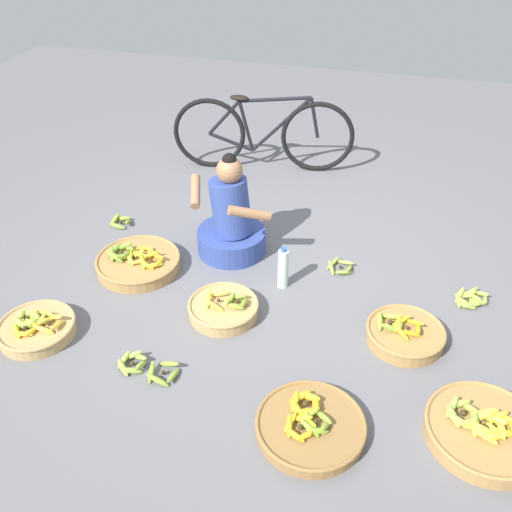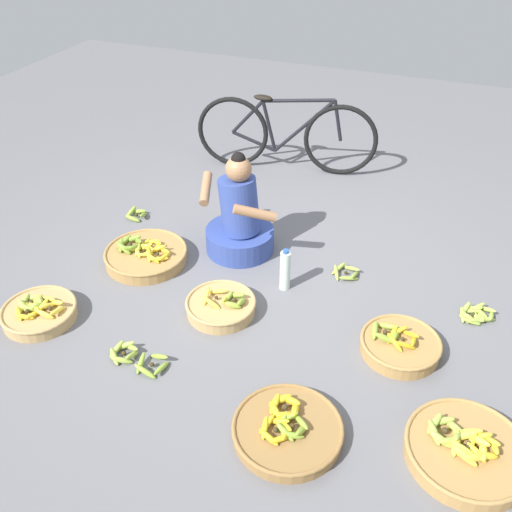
# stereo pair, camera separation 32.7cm
# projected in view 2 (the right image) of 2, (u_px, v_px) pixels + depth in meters

# --- Properties ---
(ground_plane) EXTENTS (10.00, 10.00, 0.00)m
(ground_plane) POSITION_uv_depth(u_px,v_px,m) (266.00, 281.00, 4.05)
(ground_plane) COLOR slate
(vendor_woman_front) EXTENTS (0.70, 0.55, 0.81)m
(vendor_woman_front) POSITION_uv_depth(u_px,v_px,m) (239.00, 220.00, 4.23)
(vendor_woman_front) COLOR #334793
(vendor_woman_front) RESTS_ON ground
(bicycle_leaning) EXTENTS (1.68, 0.35, 0.73)m
(bicycle_leaning) POSITION_uv_depth(u_px,v_px,m) (286.00, 135.00, 5.28)
(bicycle_leaning) COLOR black
(bicycle_leaning) RESTS_ON ground
(banana_basket_back_right) EXTENTS (0.49, 0.49, 0.16)m
(banana_basket_back_right) POSITION_uv_depth(u_px,v_px,m) (400.00, 345.00, 3.44)
(banana_basket_back_right) COLOR #A87F47
(banana_basket_back_right) RESTS_ON ground
(banana_basket_near_vendor) EXTENTS (0.62, 0.62, 0.18)m
(banana_basket_near_vendor) POSITION_uv_depth(u_px,v_px,m) (146.00, 255.00, 4.21)
(banana_basket_near_vendor) COLOR #A87F47
(banana_basket_near_vendor) RESTS_ON ground
(banana_basket_mid_left) EXTENTS (0.49, 0.49, 0.16)m
(banana_basket_mid_left) POSITION_uv_depth(u_px,v_px,m) (39.00, 312.00, 3.69)
(banana_basket_mid_left) COLOR tan
(banana_basket_mid_left) RESTS_ON ground
(banana_basket_front_right) EXTENTS (0.59, 0.59, 0.14)m
(banana_basket_front_right) POSITION_uv_depth(u_px,v_px,m) (287.00, 429.00, 2.95)
(banana_basket_front_right) COLOR olive
(banana_basket_front_right) RESTS_ON ground
(banana_basket_back_center) EXTENTS (0.63, 0.63, 0.17)m
(banana_basket_back_center) POSITION_uv_depth(u_px,v_px,m) (466.00, 450.00, 2.83)
(banana_basket_back_center) COLOR #A87F47
(banana_basket_back_center) RESTS_ON ground
(banana_basket_near_bicycle) EXTENTS (0.47, 0.47, 0.16)m
(banana_basket_near_bicycle) POSITION_uv_depth(u_px,v_px,m) (221.00, 306.00, 3.74)
(banana_basket_near_bicycle) COLOR tan
(banana_basket_near_bicycle) RESTS_ON ground
(loose_bananas_front_center) EXTENTS (0.40, 0.21, 0.09)m
(loose_bananas_front_center) POSITION_uv_depth(u_px,v_px,m) (135.00, 357.00, 3.39)
(loose_bananas_front_center) COLOR #8CAD38
(loose_bananas_front_center) RESTS_ON ground
(loose_bananas_front_left) EXTENTS (0.25, 0.23, 0.09)m
(loose_bananas_front_left) POSITION_uv_depth(u_px,v_px,m) (476.00, 314.00, 3.72)
(loose_bananas_front_left) COLOR #9EB747
(loose_bananas_front_left) RESTS_ON ground
(loose_bananas_back_left) EXTENTS (0.22, 0.22, 0.07)m
(loose_bananas_back_left) POSITION_uv_depth(u_px,v_px,m) (346.00, 272.00, 4.09)
(loose_bananas_back_left) COLOR #9EB747
(loose_bananas_back_left) RESTS_ON ground
(loose_bananas_mid_right) EXTENTS (0.18, 0.17, 0.09)m
(loose_bananas_mid_right) POSITION_uv_depth(u_px,v_px,m) (136.00, 214.00, 4.75)
(loose_bananas_mid_right) COLOR #8CAD38
(loose_bananas_mid_right) RESTS_ON ground
(water_bottle) EXTENTS (0.07, 0.07, 0.32)m
(water_bottle) POSITION_uv_depth(u_px,v_px,m) (285.00, 270.00, 3.90)
(water_bottle) COLOR silver
(water_bottle) RESTS_ON ground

